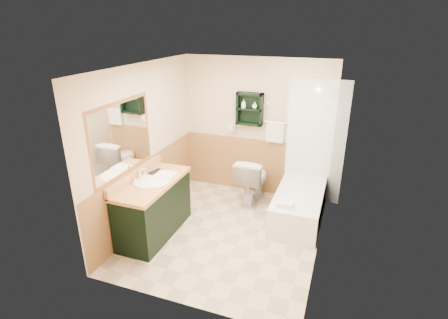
% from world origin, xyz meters
% --- Properties ---
extents(floor, '(3.00, 3.00, 0.00)m').
position_xyz_m(floor, '(0.00, 0.00, 0.00)').
color(floor, beige).
rests_on(floor, ground).
extents(back_wall, '(2.60, 0.04, 2.40)m').
position_xyz_m(back_wall, '(0.00, 1.52, 1.20)').
color(back_wall, beige).
rests_on(back_wall, ground).
extents(left_wall, '(0.04, 3.00, 2.40)m').
position_xyz_m(left_wall, '(-1.32, 0.00, 1.20)').
color(left_wall, beige).
rests_on(left_wall, ground).
extents(right_wall, '(0.04, 3.00, 2.40)m').
position_xyz_m(right_wall, '(1.32, 0.00, 1.20)').
color(right_wall, beige).
rests_on(right_wall, ground).
extents(ceiling, '(2.60, 3.00, 0.04)m').
position_xyz_m(ceiling, '(0.00, 0.00, 2.42)').
color(ceiling, white).
rests_on(ceiling, back_wall).
extents(wainscot_left, '(2.98, 2.98, 1.00)m').
position_xyz_m(wainscot_left, '(-1.29, 0.00, 0.50)').
color(wainscot_left, tan).
rests_on(wainscot_left, left_wall).
extents(wainscot_back, '(2.58, 2.58, 1.00)m').
position_xyz_m(wainscot_back, '(0.00, 1.49, 0.50)').
color(wainscot_back, tan).
rests_on(wainscot_back, back_wall).
extents(mirror_frame, '(1.30, 1.30, 1.00)m').
position_xyz_m(mirror_frame, '(-1.27, -0.55, 1.50)').
color(mirror_frame, brown).
rests_on(mirror_frame, left_wall).
extents(mirror_glass, '(1.20, 1.20, 0.90)m').
position_xyz_m(mirror_glass, '(-1.27, -0.55, 1.50)').
color(mirror_glass, white).
rests_on(mirror_glass, left_wall).
extents(tile_right, '(1.50, 1.50, 2.10)m').
position_xyz_m(tile_right, '(1.28, 0.75, 1.05)').
color(tile_right, white).
rests_on(tile_right, right_wall).
extents(tile_back, '(0.95, 0.95, 2.10)m').
position_xyz_m(tile_back, '(1.03, 1.48, 1.05)').
color(tile_back, white).
rests_on(tile_back, back_wall).
extents(tile_accent, '(1.50, 1.50, 0.10)m').
position_xyz_m(tile_accent, '(1.27, 0.75, 1.90)').
color(tile_accent, '#134233').
rests_on(tile_accent, right_wall).
extents(wall_shelf, '(0.45, 0.15, 0.55)m').
position_xyz_m(wall_shelf, '(-0.10, 1.41, 1.55)').
color(wall_shelf, black).
rests_on(wall_shelf, back_wall).
extents(hair_dryer, '(0.10, 0.24, 0.18)m').
position_xyz_m(hair_dryer, '(-0.40, 1.43, 1.20)').
color(hair_dryer, white).
rests_on(hair_dryer, back_wall).
extents(towel_bar, '(0.40, 0.06, 0.40)m').
position_xyz_m(towel_bar, '(0.35, 1.45, 1.35)').
color(towel_bar, white).
rests_on(towel_bar, back_wall).
extents(curtain_rod, '(0.03, 1.60, 0.03)m').
position_xyz_m(curtain_rod, '(0.53, 0.75, 2.00)').
color(curtain_rod, silver).
rests_on(curtain_rod, back_wall).
extents(shower_curtain, '(1.05, 1.05, 1.70)m').
position_xyz_m(shower_curtain, '(0.53, 0.92, 1.15)').
color(shower_curtain, '#BBB18D').
rests_on(shower_curtain, curtain_rod).
extents(vanity, '(0.59, 1.33, 0.84)m').
position_xyz_m(vanity, '(-0.99, -0.37, 0.42)').
color(vanity, black).
rests_on(vanity, ground).
extents(bathtub, '(0.70, 1.50, 0.47)m').
position_xyz_m(bathtub, '(0.93, 0.78, 0.23)').
color(bathtub, white).
rests_on(bathtub, ground).
extents(toilet, '(0.47, 0.83, 0.80)m').
position_xyz_m(toilet, '(0.08, 1.08, 0.40)').
color(toilet, white).
rests_on(toilet, ground).
extents(counter_towel, '(0.28, 0.22, 0.04)m').
position_xyz_m(counter_towel, '(-0.89, -0.14, 0.86)').
color(counter_towel, white).
rests_on(counter_towel, vanity).
extents(vanity_book, '(0.18, 0.06, 0.24)m').
position_xyz_m(vanity_book, '(-1.16, -0.07, 0.96)').
color(vanity_book, black).
rests_on(vanity_book, vanity).
extents(tub_towel, '(0.22, 0.19, 0.07)m').
position_xyz_m(tub_towel, '(0.79, 0.25, 0.50)').
color(tub_towel, white).
rests_on(tub_towel, bathtub).
extents(soap_bottle_a, '(0.09, 0.15, 0.07)m').
position_xyz_m(soap_bottle_a, '(-0.20, 1.40, 1.60)').
color(soap_bottle_a, white).
rests_on(soap_bottle_a, wall_shelf).
extents(soap_bottle_b, '(0.11, 0.13, 0.09)m').
position_xyz_m(soap_bottle_b, '(-0.01, 1.40, 1.61)').
color(soap_bottle_b, white).
rests_on(soap_bottle_b, wall_shelf).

